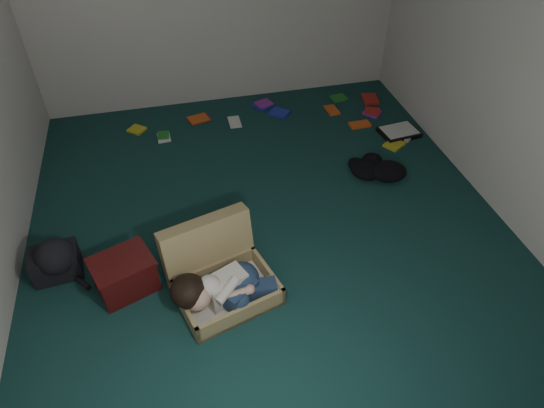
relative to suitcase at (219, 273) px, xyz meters
name	(u,v)px	position (x,y,z in m)	size (l,w,h in m)	color
floor	(268,223)	(0.51, 0.58, -0.15)	(4.50, 4.50, 0.00)	#143A37
wall_front	(415,385)	(0.51, -1.67, 1.15)	(4.50, 4.50, 0.00)	silver
wall_right	(522,57)	(2.51, 0.58, 1.15)	(4.50, 4.50, 0.00)	silver
suitcase	(219,273)	(0.00, 0.00, 0.00)	(0.85, 0.84, 0.51)	tan
person	(223,288)	(0.00, -0.18, 0.04)	(0.78, 0.39, 0.32)	silver
maroon_bin	(124,274)	(-0.68, 0.15, 0.00)	(0.52, 0.47, 0.30)	#440E0E
backpack	(55,262)	(-1.19, 0.42, -0.02)	(0.44, 0.35, 0.26)	black
clothing_pile	(371,166)	(1.65, 1.05, -0.08)	(0.47, 0.39, 0.15)	black
paper_tray	(399,132)	(2.21, 1.61, -0.13)	(0.43, 0.34, 0.06)	black
book_scatter	(296,119)	(1.22, 2.16, -0.14)	(2.95, 1.36, 0.02)	yellow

